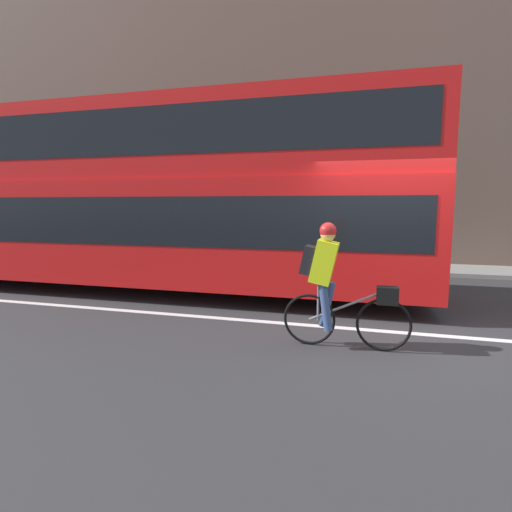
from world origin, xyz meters
TOP-DOWN VIEW (x-y plane):
  - ground_plane at (0.00, 0.00)m, footprint 80.00×80.00m
  - road_center_line at (0.00, -0.14)m, footprint 50.00×0.14m
  - sidewalk_curb at (0.00, 5.68)m, footprint 60.00×1.74m
  - building_facade at (0.00, 6.70)m, footprint 60.00×0.30m
  - bus at (-4.94, 1.53)m, footprint 11.42×2.44m
  - cyclist_on_bike at (-0.84, -0.96)m, footprint 1.61×0.32m

SIDE VIEW (x-z plane):
  - ground_plane at x=0.00m, z-range 0.00..0.00m
  - road_center_line at x=0.00m, z-range 0.00..0.01m
  - sidewalk_curb at x=0.00m, z-range 0.00..0.11m
  - cyclist_on_bike at x=-0.84m, z-range 0.06..1.67m
  - bus at x=-4.94m, z-range 0.21..3.98m
  - building_facade at x=0.00m, z-range 0.00..9.27m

